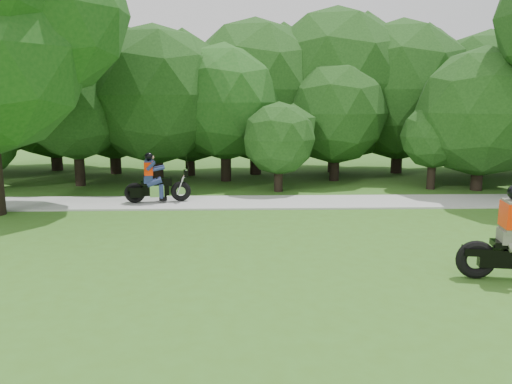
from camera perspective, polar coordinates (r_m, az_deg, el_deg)
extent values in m
plane|color=#39631C|center=(10.07, 14.44, -10.60)|extent=(100.00, 100.00, 0.00)
cube|color=#ABABA6|center=(17.58, 7.30, -1.13)|extent=(60.00, 2.20, 0.06)
cylinder|color=black|center=(24.91, 8.89, 4.31)|extent=(0.57, 0.57, 1.80)
sphere|color=#173A11|center=(24.77, 9.11, 11.92)|extent=(7.38, 7.38, 7.38)
cylinder|color=black|center=(25.32, 15.80, 4.14)|extent=(0.53, 0.53, 1.80)
sphere|color=#173A11|center=(25.18, 16.16, 11.09)|extent=(6.67, 6.67, 6.67)
cylinder|color=black|center=(19.49, 2.59, 1.73)|extent=(0.34, 0.34, 1.15)
sphere|color=#173A11|center=(19.31, 2.62, 6.12)|extent=(2.83, 2.83, 2.83)
cylinder|color=black|center=(21.16, 19.40, 2.03)|extent=(0.33, 0.33, 1.29)
sphere|color=#173A11|center=(21.01, 19.65, 6.04)|extent=(2.59, 2.59, 2.59)
cylinder|color=black|center=(21.59, 23.96, 2.07)|extent=(0.45, 0.45, 1.43)
sphere|color=#173A11|center=(21.40, 24.44, 8.30)|extent=(5.04, 5.04, 5.04)
cylinder|color=black|center=(27.21, -21.86, 4.20)|extent=(0.55, 0.55, 1.80)
sphere|color=#173A11|center=(27.08, -22.33, 10.90)|extent=(7.02, 7.02, 7.02)
cylinder|color=black|center=(26.76, 24.30, 3.93)|extent=(0.50, 0.50, 1.80)
sphere|color=#173A11|center=(26.62, 24.78, 10.07)|extent=(6.06, 6.06, 6.06)
cylinder|color=black|center=(21.99, -3.46, 3.59)|extent=(0.45, 0.45, 1.80)
sphere|color=#194B15|center=(21.82, -3.54, 10.22)|extent=(5.03, 5.03, 5.03)
cylinder|color=black|center=(23.95, -0.05, 4.19)|extent=(0.53, 0.53, 1.80)
sphere|color=#173A11|center=(23.81, -0.05, 11.52)|extent=(6.64, 6.64, 6.64)
cylinder|color=black|center=(22.00, -19.53, 3.00)|extent=(0.41, 0.41, 1.80)
sphere|color=#173A11|center=(21.84, -19.90, 8.93)|extent=(4.23, 4.23, 4.23)
cylinder|color=black|center=(25.07, -15.79, 4.08)|extent=(0.52, 0.52, 1.80)
sphere|color=#173A11|center=(24.93, -16.14, 10.92)|extent=(6.43, 6.43, 6.43)
cylinder|color=black|center=(22.13, -11.20, 3.45)|extent=(0.50, 0.50, 1.80)
sphere|color=#173A11|center=(21.96, -11.47, 10.78)|extent=(5.92, 5.92, 5.92)
cylinder|color=black|center=(23.78, -7.54, 3.69)|extent=(0.45, 0.45, 1.50)
sphere|color=#173A11|center=(23.61, -7.69, 9.41)|extent=(5.00, 5.00, 5.00)
cylinder|color=black|center=(22.33, 8.95, 3.24)|extent=(0.42, 0.42, 1.53)
sphere|color=#173A11|center=(22.16, 9.12, 8.92)|extent=(4.46, 4.46, 4.46)
sphere|color=#194B15|center=(17.57, -22.89, 18.39)|extent=(5.12, 5.12, 5.12)
torus|color=black|center=(11.06, 23.83, -7.07)|extent=(0.82, 0.35, 0.79)
cube|color=black|center=(11.15, 26.83, -5.30)|extent=(0.64, 0.45, 0.11)
cube|color=#606451|center=(11.11, 26.90, -4.51)|extent=(0.41, 0.48, 0.27)
cube|color=#606451|center=(11.02, 27.19, -2.46)|extent=(0.37, 0.52, 0.64)
cube|color=#FF2D05|center=(11.02, 27.20, -2.34)|extent=(0.41, 0.57, 0.50)
torus|color=black|center=(17.55, -13.68, -0.10)|extent=(0.73, 0.32, 0.70)
torus|color=black|center=(17.55, -8.59, 0.09)|extent=(0.73, 0.32, 0.70)
cube|color=black|center=(17.53, -11.75, 0.14)|extent=(1.15, 0.43, 0.32)
cube|color=silver|center=(17.52, -11.24, 0.15)|extent=(0.53, 0.42, 0.40)
cube|color=black|center=(17.48, -10.46, 1.16)|extent=(0.57, 0.39, 0.26)
cube|color=black|center=(17.48, -12.19, 0.96)|extent=(0.57, 0.41, 0.10)
cylinder|color=silver|center=(17.49, -8.49, 1.23)|extent=(0.40, 0.11, 0.90)
cylinder|color=silver|center=(17.44, -7.97, 2.65)|extent=(0.14, 0.64, 0.04)
cube|color=black|center=(17.32, -13.54, -0.06)|extent=(0.44, 0.19, 0.34)
cube|color=black|center=(17.76, -13.50, 0.20)|extent=(0.44, 0.19, 0.34)
cube|color=navy|center=(17.46, -12.21, 1.42)|extent=(0.36, 0.43, 0.24)
cube|color=navy|center=(17.41, -12.19, 2.60)|extent=(0.33, 0.46, 0.56)
cube|color=#FF2D05|center=(17.40, -12.19, 2.66)|extent=(0.37, 0.51, 0.44)
sphere|color=black|center=(17.35, -12.14, 3.98)|extent=(0.28, 0.28, 0.28)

